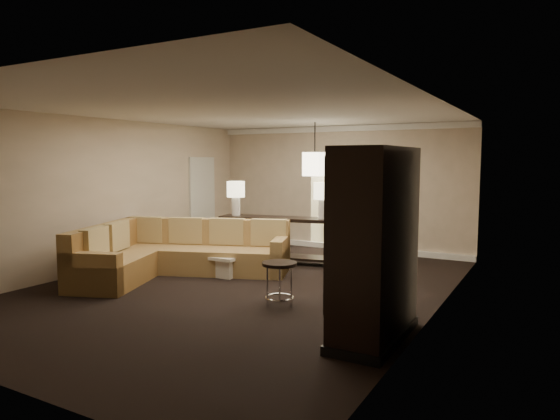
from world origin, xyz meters
The scene contains 18 objects.
ground centered at (0.00, 0.00, 0.00)m, with size 8.00×8.00×0.00m, color black.
wall_back centered at (0.00, 4.00, 1.40)m, with size 6.00×0.04×2.80m, color beige.
wall_left centered at (-3.00, 0.00, 1.40)m, with size 0.04×8.00×2.80m, color beige.
wall_right centered at (3.00, 0.00, 1.40)m, with size 0.04×8.00×2.80m, color beige.
ceiling centered at (0.00, 0.00, 2.80)m, with size 6.00×8.00×0.02m, color silver.
crown_molding centered at (0.00, 3.95, 2.73)m, with size 6.00×0.10×0.12m, color white.
baseboard centered at (0.00, 3.95, 0.06)m, with size 6.00×0.10×0.12m, color white.
side_door centered at (-2.97, 2.80, 1.05)m, with size 0.05×0.90×2.10m, color silver.
foyer centered at (0.00, 5.34, 1.30)m, with size 1.44×2.02×2.80m.
sectional_sofa centered at (-1.54, 0.15, 0.38)m, with size 3.34×3.37×0.95m.
coffee_table centered at (-0.87, 0.70, 0.19)m, with size 0.91×0.91×0.38m.
console_table centered at (-0.46, 2.00, 0.54)m, with size 2.41×0.95×0.91m.
armoire centered at (2.59, -1.21, 1.04)m, with size 0.65×1.51×2.18m.
drink_table centered at (1.01, -0.57, 0.44)m, with size 0.49×0.49×0.61m.
table_lamp_left centered at (-1.36, 1.84, 1.37)m, with size 0.36×0.36×0.70m.
table_lamp_right centered at (0.43, 2.16, 1.37)m, with size 0.36×0.36×0.70m.
pendant_light centered at (0.00, 2.70, 1.95)m, with size 0.38×0.38×1.09m.
person centered at (-0.45, 4.88, 0.92)m, with size 0.66×0.44×1.83m, color beige.
Camera 1 is at (4.36, -6.55, 2.03)m, focal length 32.00 mm.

